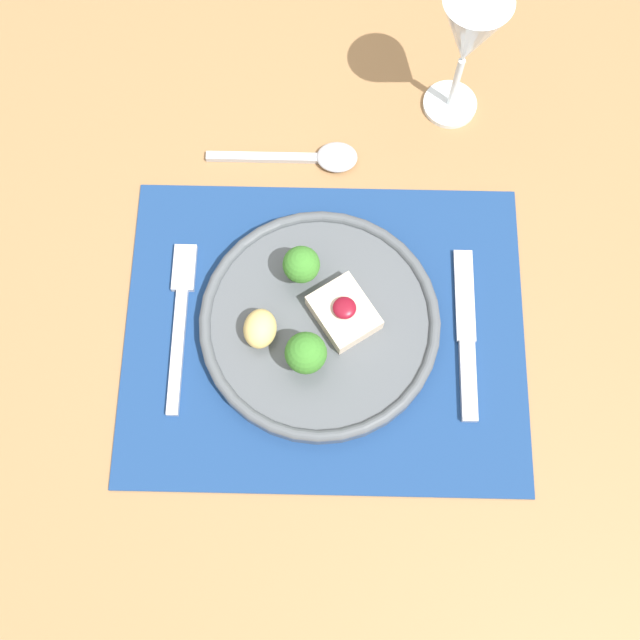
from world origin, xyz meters
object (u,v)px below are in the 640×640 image
fork (181,314)px  knife (467,345)px  spoon (317,157)px  wine_glass_near (469,37)px  dinner_plate (319,322)px

fork → knife: bearing=-5.7°
spoon → fork: bearing=-123.6°
fork → wine_glass_near: size_ratio=1.08×
dinner_plate → knife: dinner_plate is taller
knife → wine_glass_near: (-0.01, 0.29, 0.11)m
fork → spoon: 0.24m
dinner_plate → wine_glass_near: wine_glass_near is taller
dinner_plate → fork: (-0.15, 0.01, -0.01)m
dinner_plate → knife: (0.15, -0.02, -0.01)m
spoon → wine_glass_near: 0.20m
dinner_plate → knife: 0.16m
fork → knife: knife is taller
fork → wine_glass_near: bearing=41.7°
dinner_plate → wine_glass_near: size_ratio=1.45×
spoon → wine_glass_near: bearing=28.6°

